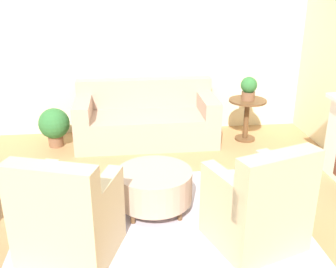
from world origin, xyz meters
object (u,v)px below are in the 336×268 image
Objects in this scene: ottoman_table at (154,186)px; potted_plant_floor at (54,125)px; potted_plant_on_side_table at (249,88)px; side_table at (247,112)px; armchair_left at (67,220)px; couch at (146,121)px; armchair_right at (259,208)px.

ottoman_table is 1.38× the size of potted_plant_floor.
potted_plant_on_side_table is 0.60× the size of potted_plant_floor.
side_table is (1.62, 1.91, 0.16)m from ottoman_table.
potted_plant_floor is (-0.52, 2.71, -0.06)m from armchair_left.
couch is 3.59× the size of potted_plant_floor.
ottoman_table is 2.29× the size of potted_plant_on_side_table.
couch is 2.60× the size of ottoman_table.
couch is 2.09× the size of armchair_right.
potted_plant_on_side_table reaches higher than potted_plant_floor.
couch is 2.09× the size of armchair_left.
armchair_right reaches higher than ottoman_table.
ottoman_table is at bearing 141.73° from armchair_right.
side_table reaches higher than potted_plant_floor.
potted_plant_on_side_table is at bearing 49.72° from ottoman_table.
armchair_left is at bearing 180.00° from armchair_right.
potted_plant_on_side_table is (1.62, 1.91, 0.55)m from ottoman_table.
armchair_left is 2.86× the size of potted_plant_on_side_table.
potted_plant_on_side_table is at bearing -1.43° from potted_plant_floor.
potted_plant_floor is at bearing 178.57° from side_table.
side_table is (1.58, -0.14, 0.12)m from couch.
side_table is at bearing -4.91° from couch.
couch reaches higher than side_table.
couch reaches higher than potted_plant_floor.
armchair_left is 3.60m from side_table.
ottoman_table is at bearing -130.28° from potted_plant_on_side_table.
ottoman_table is 2.57m from potted_plant_on_side_table.
couch is 5.97× the size of potted_plant_on_side_table.
armchair_right is at bearing -72.48° from couch.
potted_plant_on_side_table is 3.02m from potted_plant_floor.
ottoman_table is 2.51m from side_table.
armchair_left is 1.25× the size of ottoman_table.
potted_plant_on_side_table reaches higher than ottoman_table.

